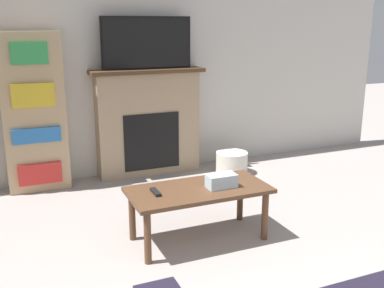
% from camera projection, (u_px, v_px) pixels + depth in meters
% --- Properties ---
extents(wall_back, '(6.90, 0.06, 2.70)m').
position_uv_depth(wall_back, '(109.00, 48.00, 4.60)').
color(wall_back, beige).
rests_on(wall_back, ground_plane).
extents(fireplace, '(1.20, 0.28, 1.14)m').
position_uv_depth(fireplace, '(148.00, 122.00, 4.81)').
color(fireplace, tan).
rests_on(fireplace, ground_plane).
extents(tv, '(0.95, 0.03, 0.53)m').
position_uv_depth(tv, '(147.00, 43.00, 4.58)').
color(tv, black).
rests_on(tv, fireplace).
extents(coffee_table, '(1.04, 0.50, 0.41)m').
position_uv_depth(coffee_table, '(199.00, 195.00, 3.34)').
color(coffee_table, brown).
rests_on(coffee_table, ground_plane).
extents(tissue_box, '(0.22, 0.12, 0.10)m').
position_uv_depth(tissue_box, '(221.00, 181.00, 3.33)').
color(tissue_box, silver).
rests_on(tissue_box, coffee_table).
extents(remote_control, '(0.04, 0.15, 0.02)m').
position_uv_depth(remote_control, '(156.00, 192.00, 3.21)').
color(remote_control, black).
rests_on(remote_control, coffee_table).
extents(bookshelf, '(0.58, 0.29, 1.53)m').
position_uv_depth(bookshelf, '(34.00, 113.00, 4.31)').
color(bookshelf, tan).
rests_on(bookshelf, ground_plane).
extents(storage_basket, '(0.34, 0.34, 0.24)m').
position_uv_depth(storage_basket, '(232.00, 163.00, 4.91)').
color(storage_basket, silver).
rests_on(storage_basket, ground_plane).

